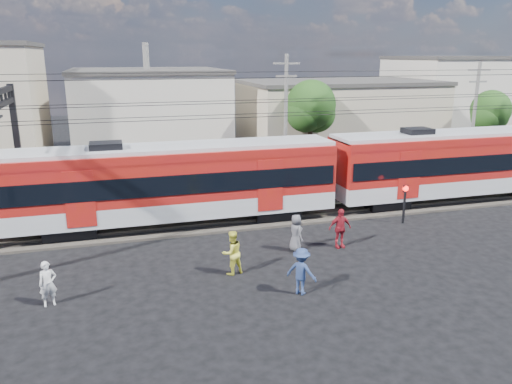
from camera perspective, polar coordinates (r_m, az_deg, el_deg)
ground at (r=19.00m, az=1.12°, el=-11.00°), size 120.00×120.00×0.00m
track_bed at (r=26.15m, az=-4.07°, el=-3.33°), size 70.00×3.40×0.12m
rail_near at (r=25.41m, az=-3.72°, el=-3.59°), size 70.00×0.12×0.12m
rail_far at (r=26.81m, az=-4.42°, el=-2.59°), size 70.00×0.12×0.12m
commuter_train at (r=25.17m, az=-8.68°, el=1.34°), size 50.30×3.08×4.17m
catenary at (r=24.72m, az=-24.44°, el=6.35°), size 70.00×9.30×7.52m
building_midwest at (r=43.61m, az=-12.12°, el=8.80°), size 12.24×12.24×7.30m
building_mideast at (r=44.84m, az=9.29°, el=8.47°), size 16.32×10.20×6.30m
building_east at (r=55.40m, az=20.94°, el=10.01°), size 10.20×10.20×8.30m
utility_pole_mid at (r=33.37m, az=3.42°, el=8.67°), size 1.80×0.24×8.50m
utility_pole_east at (r=39.50m, az=23.67°, el=8.10°), size 1.80×0.24×8.00m
tree_near at (r=37.36m, az=6.50°, el=9.53°), size 3.82×3.64×6.72m
tree_far at (r=44.57m, az=25.31°, el=8.24°), size 3.36×3.12×5.76m
pedestrian_a at (r=18.94m, az=-22.69°, el=-9.64°), size 0.67×0.52×1.63m
pedestrian_b at (r=19.88m, az=-2.76°, el=-6.93°), size 1.04×0.92×1.80m
pedestrian_c at (r=18.36m, az=5.20°, el=-9.00°), size 1.28×1.25×1.76m
pedestrian_d at (r=22.80m, az=9.56°, el=-4.09°), size 1.08×0.47×1.83m
pedestrian_e at (r=22.20m, az=4.58°, el=-4.67°), size 0.69×0.91×1.68m
crossing_signal at (r=26.67m, az=16.65°, el=-0.53°), size 0.30×0.30×2.04m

